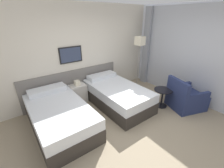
% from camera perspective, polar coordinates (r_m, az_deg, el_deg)
% --- Properties ---
extents(ground_plane, '(16.00, 16.00, 0.00)m').
position_cam_1_polar(ground_plane, '(3.52, 9.65, -17.61)').
color(ground_plane, gray).
extents(wall_headboard, '(10.00, 0.10, 2.70)m').
position_cam_1_polar(wall_headboard, '(4.56, -10.50, 10.77)').
color(wall_headboard, beige).
rests_on(wall_headboard, ground_plane).
extents(wall_window, '(0.21, 4.73, 2.70)m').
position_cam_1_polar(wall_window, '(4.76, 31.39, 8.76)').
color(wall_window, white).
rests_on(wall_window, ground_plane).
extents(bed_near_door, '(1.12, 2.02, 0.70)m').
position_cam_1_polar(bed_near_door, '(3.63, -19.36, -11.37)').
color(bed_near_door, '#332D28').
rests_on(bed_near_door, ground_plane).
extents(bed_near_window, '(1.12, 2.02, 0.70)m').
position_cam_1_polar(bed_near_window, '(4.27, 1.77, -4.19)').
color(bed_near_window, '#332D28').
rests_on(bed_near_window, ground_plane).
extents(nightstand, '(0.46, 0.35, 0.68)m').
position_cam_1_polar(nightstand, '(4.50, -12.76, -3.44)').
color(nightstand, beige).
rests_on(nightstand, ground_plane).
extents(floor_lamp, '(0.25, 0.25, 1.77)m').
position_cam_1_polar(floor_lamp, '(5.02, 10.50, 14.44)').
color(floor_lamp, '#9E9993').
rests_on(floor_lamp, ground_plane).
extents(side_table, '(0.49, 0.49, 0.51)m').
position_cam_1_polar(side_table, '(4.38, 18.71, -3.79)').
color(side_table, black).
rests_on(side_table, ground_plane).
extents(armchair, '(1.04, 0.98, 0.87)m').
position_cam_1_polar(armchair, '(4.59, 26.16, -5.01)').
color(armchair, navy).
rests_on(armchair, ground_plane).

